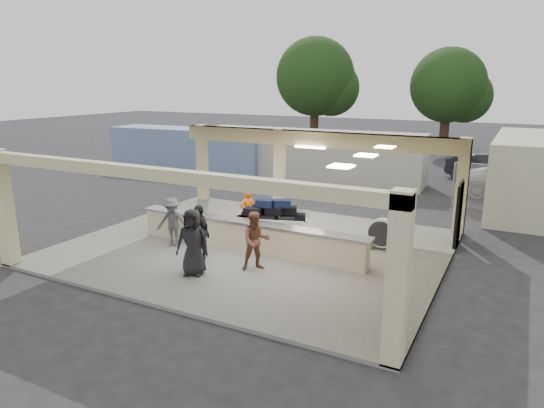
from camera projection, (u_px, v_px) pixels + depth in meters
The scene contains 16 objects.
ground at pixel (256, 248), 16.26m from camera, with size 120.00×120.00×0.00m, color #242426.
pavilion at pixel (270, 206), 16.40m from camera, with size 12.01×10.00×3.55m.
baggage_counter at pixel (248, 236), 15.69m from camera, with size 8.20×0.58×0.98m.
luggage_cart at pixel (270, 218), 16.64m from camera, with size 2.79×2.17×1.43m.
drum_fan at pixel (382, 233), 15.74m from camera, with size 0.95×0.52×1.04m.
baggage_handler at pixel (248, 212), 17.27m from camera, with size 0.60×0.33×1.65m, color #E65A0C.
passenger_a at pixel (256, 241), 13.99m from camera, with size 0.84×0.37×1.74m, color brown.
passenger_b at pixel (199, 232), 14.82m from camera, with size 1.01×0.37×1.72m, color black.
passenger_c at pixel (172, 222), 16.02m from camera, with size 1.07×0.37×1.65m, color #434347.
passenger_d at pixel (193, 242), 13.60m from camera, with size 0.94×0.38×1.91m, color black.
car_white_a at pixel (526, 183), 22.91m from camera, with size 2.60×5.49×1.57m, color silver.
car_dark at pixel (485, 170), 26.35m from camera, with size 1.66×4.72×1.57m, color black.
container_white at pixel (308, 155), 27.47m from camera, with size 12.85×2.57×2.78m, color beige.
container_blue at pixel (189, 150), 30.16m from camera, with size 10.22×2.45×2.66m, color #6B85AC.
tree_left at pixel (319, 80), 39.10m from camera, with size 6.60×6.30×9.00m.
tree_mid at pixel (453, 88), 36.48m from camera, with size 6.00×5.60×8.00m.
Camera 1 is at (7.63, -13.39, 5.42)m, focal length 32.00 mm.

